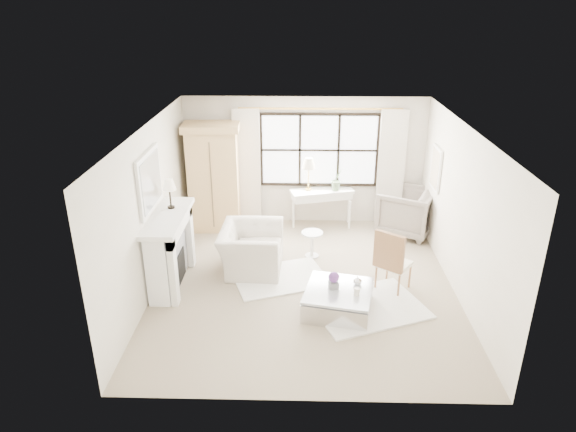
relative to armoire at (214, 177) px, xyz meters
The scene contains 32 objects.
floor 3.18m from the armoire, 51.21° to the right, with size 5.50×5.50×0.00m, color gray.
ceiling 3.35m from the armoire, 51.21° to the right, with size 5.50×5.50×0.00m, color white.
wall_back 1.92m from the armoire, 13.29° to the left, with size 5.00×5.00×0.00m, color beige.
wall_front 5.40m from the armoire, 69.85° to the right, with size 5.00×5.00×0.00m, color silver.
wall_left 2.41m from the armoire, 105.53° to the right, with size 5.50×5.50×0.00m, color beige.
wall_right 4.94m from the armoire, 27.94° to the right, with size 5.50×5.50×0.00m, color white.
window_pane 2.25m from the armoire, 10.98° to the left, with size 2.40×0.02×1.50m, color white.
window_frame 2.24m from the armoire, 10.72° to the left, with size 2.50×0.04×1.50m, color black, non-canonical shape.
curtain_rod 2.56m from the armoire, ahead, with size 0.04×0.04×3.30m, color gold.
curtain_left 0.75m from the armoire, 27.25° to the left, with size 0.55×0.10×2.47m, color beige.
curtain_right 3.67m from the armoire, ahead, with size 0.55×0.10×2.47m, color beige.
fireplace 2.40m from the armoire, 100.21° to the right, with size 0.58×1.66×1.26m.
mirror_frame 2.49m from the armoire, 104.84° to the right, with size 0.05×1.15×0.95m, color silver.
mirror_glass 2.48m from the armoire, 104.14° to the right, with size 0.02×1.00×0.80m, color silver.
art_frame 4.39m from the armoire, ahead, with size 0.04×0.62×0.82m, color white.
art_canvas 4.37m from the armoire, ahead, with size 0.01×0.52×0.72m, color beige.
mantel_lamp 2.10m from the armoire, 101.08° to the right, with size 0.22×0.22×0.51m.
armoire is the anchor object (origin of this frame).
console_table 2.35m from the armoire, ahead, with size 1.37×0.77×0.80m.
console_lamp 1.97m from the armoire, ahead, with size 0.28×0.28×0.69m.
orchid_plant 2.54m from the armoire, ahead, with size 0.25×0.20×0.46m, color #59734D.
side_table 2.51m from the armoire, 32.53° to the right, with size 0.40×0.40×0.51m.
rug_left 2.80m from the armoire, 55.83° to the right, with size 1.56×1.10×0.03m, color white.
rug_right 4.29m from the armoire, 46.40° to the right, with size 1.69×1.27×0.03m, color white.
club_armchair 2.13m from the armoire, 62.87° to the right, with size 1.21×1.06×0.79m, color beige.
wingback_chair 4.02m from the armoire, ahead, with size 1.02×1.05×0.96m, color gray.
french_chair 4.19m from the armoire, 35.98° to the right, with size 0.67×0.68×1.08m.
coffee_table 4.02m from the armoire, 52.36° to the right, with size 1.19×1.19×0.38m.
planter_box 3.88m from the armoire, 52.91° to the right, with size 0.14×0.14×0.11m, color slate.
planter_flowers 3.86m from the armoire, 52.91° to the right, with size 0.17×0.17×0.17m, color #60317B.
pillar_candle 4.24m from the armoire, 50.89° to the right, with size 0.09×0.09×0.12m, color #EEE4D0.
coffee_vase 4.03m from the armoire, 47.50° to the right, with size 0.13×0.13×0.14m, color silver.
Camera 1 is at (-0.08, -7.60, 4.51)m, focal length 32.00 mm.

